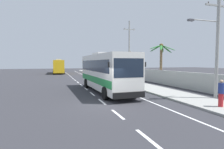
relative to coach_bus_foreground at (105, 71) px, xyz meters
name	(u,v)px	position (x,y,z in m)	size (l,w,h in m)	color
ground_plane	(105,104)	(-1.53, -5.40, -2.05)	(160.00, 160.00, 0.00)	#303035
sidewalk_kerb	(134,84)	(5.27, 4.60, -1.98)	(3.20, 90.00, 0.14)	#999993
lane_markings	(91,82)	(0.49, 9.54, -2.05)	(3.55, 71.71, 0.01)	white
boundary_wall	(145,75)	(9.07, 8.60, -1.12)	(0.24, 60.00, 1.87)	#B2B2AD
coach_bus_foreground	(105,71)	(0.00, 0.00, 0.00)	(3.18, 11.32, 3.95)	silver
coach_bus_far_lane	(59,66)	(-3.56, 33.20, -0.08)	(3.13, 12.09, 3.78)	gold
motorcycle_beside_bus	(102,77)	(2.27, 9.87, -1.39)	(0.56, 1.96, 1.63)	black
pedestrian_near_kerb	(221,93)	(5.03, -8.82, -1.03)	(0.36, 0.36, 1.69)	red
pedestrian_midwalk	(122,74)	(6.08, 11.05, -1.07)	(0.36, 0.36, 1.61)	#2D7A47
utility_pole_nearest	(216,40)	(6.97, -6.54, 2.54)	(4.03, 0.24, 8.57)	#9E9E99
utility_pole_mid	(129,50)	(7.18, 10.73, 3.02)	(2.05, 0.24, 9.76)	#9E9E99
palm_nearest	(161,55)	(9.37, 4.61, 1.83)	(3.90, 3.62, 5.54)	brown
palm_second	(129,58)	(9.18, 15.28, 1.64)	(3.40, 3.99, 5.17)	brown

